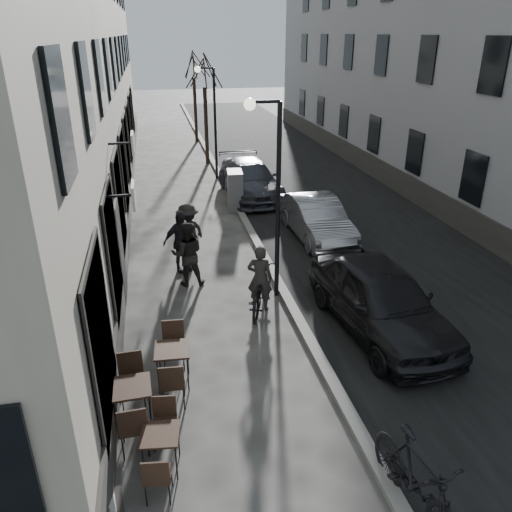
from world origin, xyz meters
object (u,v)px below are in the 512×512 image
object	(u,v)px
bicycle	(260,290)
car_near	(380,299)
tree_near	(204,71)
car_mid	(317,219)
moped	(417,481)
streetlamp_near	(272,180)
bistro_set_a	(161,447)
tree_far	(193,64)
pedestrian_near	(188,254)
sign_board	(104,485)
utility_cabinet	(235,191)
pedestrian_mid	(188,233)
bistro_set_b	(132,401)
car_far	(250,179)
bistro_set_c	(173,362)
streetlamp_far	(211,111)
pedestrian_far	(181,242)

from	to	relation	value
bicycle	car_near	distance (m)	2.95
tree_near	car_near	distance (m)	17.67
car_mid	moped	distance (m)	10.72
streetlamp_near	bistro_set_a	size ratio (longest dim) A/B	3.40
tree_far	car_mid	size ratio (longest dim) A/B	1.35
tree_near	pedestrian_near	xyz separation A→B (m)	(-2.13, -13.88, -3.75)
sign_board	utility_cabinet	distance (m)	13.76
bicycle	pedestrian_mid	bearing A→B (deg)	-44.57
tree_near	utility_cabinet	bearing A→B (deg)	-88.52
sign_board	tree_near	bearing A→B (deg)	71.31
sign_board	moped	size ratio (longest dim) A/B	0.54
tree_far	moped	distance (m)	28.15
utility_cabinet	pedestrian_mid	world-z (taller)	pedestrian_mid
streetlamp_near	utility_cabinet	size ratio (longest dim) A/B	3.30
bistro_set_b	car_far	distance (m)	13.83
streetlamp_near	bistro_set_c	size ratio (longest dim) A/B	3.03
bistro_set_a	car_far	distance (m)	14.74
tree_far	car_far	world-z (taller)	tree_far
bistro_set_a	sign_board	bearing A→B (deg)	-137.17
tree_near	tree_far	bearing A→B (deg)	90.00
car_mid	streetlamp_far	bearing A→B (deg)	104.88
streetlamp_near	bistro_set_a	distance (m)	6.67
streetlamp_near	bistro_set_b	xyz separation A→B (m)	(-3.47, -4.18, -2.65)
moped	car_near	bearing A→B (deg)	63.93
sign_board	utility_cabinet	bearing A→B (deg)	64.51
tree_near	car_near	world-z (taller)	tree_near
tree_far	bistro_set_a	bearing A→B (deg)	-96.69
streetlamp_far	utility_cabinet	size ratio (longest dim) A/B	3.30
streetlamp_near	car_near	bearing A→B (deg)	-45.18
streetlamp_far	pedestrian_near	xyz separation A→B (m)	(-2.06, -10.88, -2.25)
streetlamp_far	moped	world-z (taller)	streetlamp_far
car_near	sign_board	bearing A→B (deg)	-153.06
bistro_set_b	tree_far	bearing A→B (deg)	79.42
moped	bistro_set_a	bearing A→B (deg)	148.44
bistro_set_c	sign_board	size ratio (longest dim) A/B	1.44
car_far	moped	size ratio (longest dim) A/B	2.38
streetlamp_far	pedestrian_mid	bearing A→B (deg)	-101.58
bistro_set_b	bicycle	distance (m)	4.68
streetlamp_far	sign_board	xyz separation A→B (m)	(-3.85, -17.89, -2.69)
bistro_set_b	car_mid	world-z (taller)	car_mid
pedestrian_far	moped	size ratio (longest dim) A/B	0.86
bistro_set_a	pedestrian_far	xyz separation A→B (m)	(0.83, 7.32, 0.48)
bicycle	pedestrian_near	size ratio (longest dim) A/B	1.11
car_near	bistro_set_b	bearing A→B (deg)	-165.13
tree_far	utility_cabinet	bearing A→B (deg)	-89.17
streetlamp_near	car_far	distance (m)	9.24
sign_board	moped	bearing A→B (deg)	-20.65
streetlamp_near	streetlamp_far	bearing A→B (deg)	90.00
moped	pedestrian_near	bearing A→B (deg)	100.36
bistro_set_c	car_mid	world-z (taller)	car_mid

